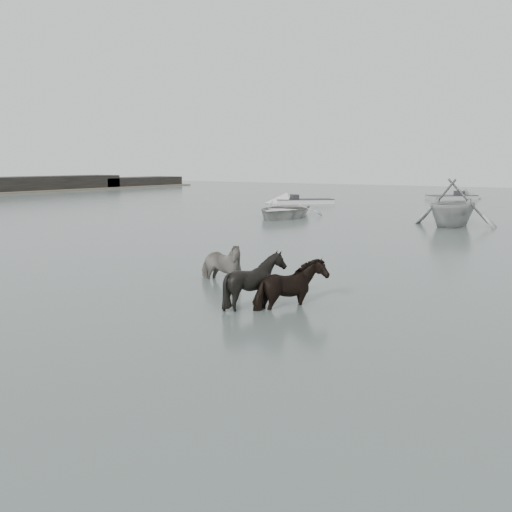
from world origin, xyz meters
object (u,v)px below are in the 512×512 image
at_px(pony_pinto, 220,256).
at_px(rowboat_lead, 283,208).
at_px(pony_dark, 292,276).
at_px(pony_black, 255,276).

relative_size(pony_pinto, rowboat_lead, 0.32).
distance_m(pony_pinto, pony_dark, 3.35).
distance_m(pony_pinto, rowboat_lead, 18.77).
xyz_separation_m(pony_pinto, pony_black, (2.34, -1.78, 0.00)).
bearing_deg(pony_dark, rowboat_lead, 30.11).
bearing_deg(pony_black, pony_dark, -85.17).
distance_m(pony_dark, rowboat_lead, 21.44).
xyz_separation_m(pony_black, rowboat_lead, (-10.50, 18.68, -0.17)).
relative_size(pony_dark, pony_black, 1.01).
distance_m(pony_black, rowboat_lead, 21.43).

